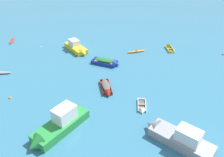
% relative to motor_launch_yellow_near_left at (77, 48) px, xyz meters
% --- Properties ---
extents(motor_launch_yellow_near_left, '(5.50, 5.14, 2.10)m').
position_rel_motor_launch_yellow_near_left_xyz_m(motor_launch_yellow_near_left, '(0.00, 0.00, 0.00)').
color(motor_launch_yellow_near_left, yellow).
rests_on(motor_launch_yellow_near_left, ground_plane).
extents(motor_launch_grey_back_row_center, '(6.86, 4.71, 2.48)m').
position_rel_motor_launch_yellow_near_left_xyz_m(motor_launch_grey_back_row_center, '(16.43, -17.35, 0.12)').
color(motor_launch_grey_back_row_center, gray).
rests_on(motor_launch_grey_back_row_center, ground_plane).
extents(motor_launch_green_cluster_inner, '(4.56, 7.14, 2.77)m').
position_rel_motor_launch_yellow_near_left_xyz_m(motor_launch_green_cluster_inner, '(4.94, -18.68, 0.19)').
color(motor_launch_green_cluster_inner, '#288C3D').
rests_on(motor_launch_green_cluster_inner, ground_plane).
extents(rowboat_deep_blue_back_row_right, '(4.59, 2.24, 1.48)m').
position_rel_motor_launch_yellow_near_left_xyz_m(rowboat_deep_blue_back_row_right, '(6.50, -3.59, -0.18)').
color(rowboat_deep_blue_back_row_right, '#99754C').
rests_on(rowboat_deep_blue_back_row_right, ground_plane).
extents(kayak_orange_distant_center, '(3.02, 2.05, 0.30)m').
position_rel_motor_launch_yellow_near_left_xyz_m(kayak_orange_distant_center, '(9.99, 1.82, -0.43)').
color(kayak_orange_distant_center, orange).
rests_on(kayak_orange_distant_center, ground_plane).
extents(rowboat_maroon_far_left, '(2.52, 3.92, 1.06)m').
position_rel_motor_launch_yellow_near_left_xyz_m(rowboat_maroon_far_left, '(7.91, -10.58, -0.25)').
color(rowboat_maroon_far_left, '#99754C').
rests_on(rowboat_maroon_far_left, ground_plane).
extents(kayak_red_midfield_left, '(1.58, 3.31, 0.32)m').
position_rel_motor_launch_yellow_near_left_xyz_m(kayak_red_midfield_left, '(-13.56, 1.45, -0.42)').
color(kayak_red_midfield_left, red).
rests_on(kayak_red_midfield_left, ground_plane).
extents(rowboat_white_far_back, '(1.26, 2.81, 0.83)m').
position_rel_motor_launch_yellow_near_left_xyz_m(rowboat_white_far_back, '(12.75, -13.41, -0.46)').
color(rowboat_white_far_back, '#4C4C51').
rests_on(rowboat_white_far_back, ground_plane).
extents(rowboat_yellow_cluster_outer, '(1.75, 3.08, 0.90)m').
position_rel_motor_launch_yellow_near_left_xyz_m(rowboat_yellow_cluster_outer, '(15.32, 4.86, -0.42)').
color(rowboat_yellow_cluster_outer, '#4C4C51').
rests_on(rowboat_yellow_cluster_outer, ground_plane).
extents(mooring_buoy_outer_edge, '(0.37, 0.37, 0.37)m').
position_rel_motor_launch_yellow_near_left_xyz_m(mooring_buoy_outer_edge, '(-3.17, -14.74, -0.57)').
color(mooring_buoy_outer_edge, orange).
rests_on(mooring_buoy_outer_edge, ground_plane).
extents(mooring_buoy_far_field, '(0.41, 0.41, 0.41)m').
position_rel_motor_launch_yellow_near_left_xyz_m(mooring_buoy_far_field, '(24.30, 4.07, -0.57)').
color(mooring_buoy_far_field, red).
rests_on(mooring_buoy_far_field, ground_plane).
extents(mooring_buoy_between_boats_right, '(0.29, 0.29, 0.29)m').
position_rel_motor_launch_yellow_near_left_xyz_m(mooring_buoy_between_boats_right, '(-6.94, 0.08, -0.57)').
color(mooring_buoy_between_boats_right, yellow).
rests_on(mooring_buoy_between_boats_right, ground_plane).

